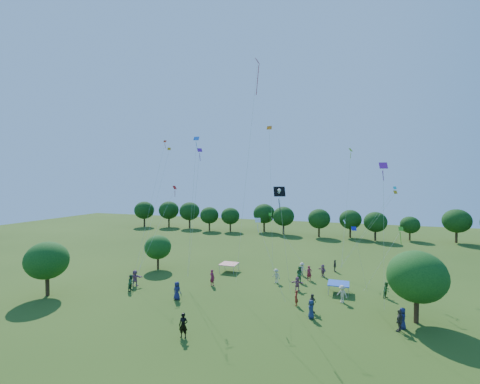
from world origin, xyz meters
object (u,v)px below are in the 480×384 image
at_px(tent_red_stripe, 229,264).
at_px(pirate_kite, 280,194).
at_px(near_tree_north, 158,247).
at_px(near_tree_east, 417,277).
at_px(red_high_kite, 253,106).
at_px(tent_blue, 339,284).
at_px(near_tree_west, 47,260).
at_px(man_in_black, 183,325).

xyz_separation_m(tent_red_stripe, pirate_kite, (9.19, -11.24, 9.93)).
bearing_deg(near_tree_north, near_tree_east, -13.35).
bearing_deg(red_high_kite, tent_blue, 21.98).
bearing_deg(near_tree_west, man_in_black, -10.59).
xyz_separation_m(near_tree_north, tent_red_stripe, (9.71, 2.00, -1.99)).
height_order(tent_red_stripe, pirate_kite, pirate_kite).
height_order(pirate_kite, red_high_kite, red_high_kite).
height_order(near_tree_north, tent_blue, near_tree_north).
distance_m(tent_blue, red_high_kite, 21.02).
relative_size(tent_red_stripe, tent_blue, 1.00).
distance_m(man_in_black, pirate_kite, 13.52).
height_order(tent_blue, red_high_kite, red_high_kite).
distance_m(near_tree_north, tent_red_stripe, 10.11).
height_order(near_tree_west, near_tree_north, near_tree_west).
bearing_deg(tent_blue, near_tree_east, -39.72).
height_order(near_tree_north, pirate_kite, pirate_kite).
relative_size(near_tree_north, tent_red_stripe, 2.12).
relative_size(tent_red_stripe, man_in_black, 1.15).
xyz_separation_m(tent_red_stripe, man_in_black, (3.11, -18.00, -0.08)).
xyz_separation_m(man_in_black, pirate_kite, (6.07, 6.75, 10.01)).
bearing_deg(tent_red_stripe, near_tree_west, -135.61).
height_order(tent_red_stripe, red_high_kite, red_high_kite).
relative_size(pirate_kite, red_high_kite, 0.44).
xyz_separation_m(tent_red_stripe, red_high_kite, (5.52, -7.24, 18.87)).
relative_size(near_tree_west, man_in_black, 2.97).
distance_m(tent_red_stripe, pirate_kite, 17.59).
xyz_separation_m(man_in_black, red_high_kite, (2.41, 10.76, 18.95)).
distance_m(near_tree_west, red_high_kite, 27.10).
xyz_separation_m(near_tree_west, pirate_kite, (24.12, 3.38, 7.23)).
bearing_deg(tent_blue, near_tree_north, 175.74).
height_order(near_tree_east, tent_red_stripe, near_tree_east).
xyz_separation_m(near_tree_north, red_high_kite, (15.23, -5.24, 16.88)).
relative_size(tent_red_stripe, red_high_kite, 0.09).
height_order(near_tree_west, tent_red_stripe, near_tree_west).
distance_m(near_tree_west, man_in_black, 18.57).
height_order(near_tree_north, tent_red_stripe, near_tree_north).
xyz_separation_m(near_tree_west, near_tree_north, (5.22, 12.63, -0.72)).
bearing_deg(tent_red_stripe, pirate_kite, -50.75).
xyz_separation_m(near_tree_north, near_tree_east, (30.36, -7.21, 0.97)).
bearing_deg(near_tree_east, near_tree_west, -171.34).
bearing_deg(tent_blue, red_high_kite, -158.02).
height_order(tent_blue, man_in_black, man_in_black).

